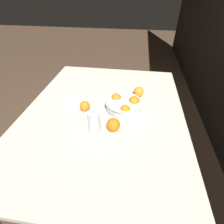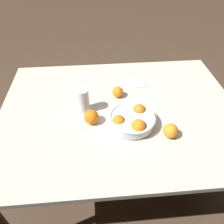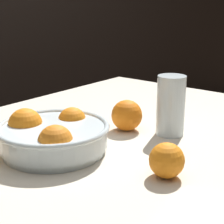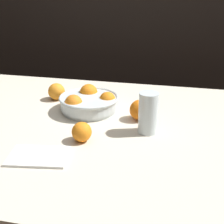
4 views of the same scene
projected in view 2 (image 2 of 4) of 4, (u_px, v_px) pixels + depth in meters
ground_plane at (118, 175)px, 1.81m from camera, size 12.00×12.00×0.00m
dining_table at (120, 117)px, 1.36m from camera, size 1.44×1.09×0.73m
fruit_bowl at (132, 120)px, 1.19m from camera, size 0.25×0.25×0.09m
juice_glass at (83, 102)px, 1.27m from camera, size 0.07×0.07×0.15m
orange_loose_near_bowl at (118, 92)px, 1.39m from camera, size 0.07×0.07×0.07m
orange_loose_front at (91, 117)px, 1.21m from camera, size 0.08×0.08×0.08m
orange_loose_aside at (171, 131)px, 1.14m from camera, size 0.08×0.08×0.08m
napkin at (130, 83)px, 1.52m from camera, size 0.20×0.15×0.01m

